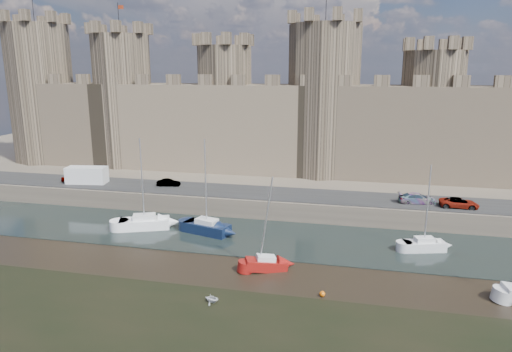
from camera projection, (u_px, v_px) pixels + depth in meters
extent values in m
cube|color=black|center=(285.00, 239.00, 51.93)|extent=(160.00, 12.00, 0.08)
cube|color=#4C443A|center=(315.00, 165.00, 85.84)|extent=(160.00, 60.00, 2.50)
cube|color=black|center=(297.00, 195.00, 60.85)|extent=(160.00, 7.00, 0.10)
cube|color=#42382B|center=(309.00, 130.00, 72.54)|extent=(100.00, 9.00, 14.00)
cylinder|color=#42382B|center=(42.00, 94.00, 81.58)|extent=(11.00, 11.00, 24.00)
cylinder|color=black|center=(33.00, 9.00, 78.24)|extent=(0.10, 0.10, 5.00)
cylinder|color=#42382B|center=(124.00, 101.00, 78.41)|extent=(10.00, 10.00, 22.00)
cylinder|color=black|center=(119.00, 19.00, 75.30)|extent=(0.10, 0.10, 5.00)
cube|color=maroon|center=(121.00, 7.00, 74.78)|extent=(1.00, 0.03, 0.60)
cylinder|color=#42382B|center=(225.00, 109.00, 74.82)|extent=(9.00, 9.00, 20.00)
cylinder|color=#42382B|center=(323.00, 101.00, 71.08)|extent=(11.00, 11.00, 23.00)
cylinder|color=black|center=(326.00, 6.00, 67.85)|extent=(0.10, 0.10, 5.00)
cylinder|color=#42382B|center=(430.00, 116.00, 68.14)|extent=(9.00, 9.00, 19.00)
imported|color=gray|center=(73.00, 179.00, 67.02)|extent=(3.78, 2.15, 1.21)
imported|color=gray|center=(169.00, 183.00, 65.19)|extent=(3.45, 1.69, 1.09)
imported|color=gray|center=(417.00, 198.00, 56.95)|extent=(4.78, 2.46, 1.33)
imported|color=gray|center=(459.00, 203.00, 55.12)|extent=(4.60, 2.22, 1.26)
cube|color=silver|center=(87.00, 175.00, 66.65)|extent=(6.01, 3.12, 2.50)
cube|color=white|center=(145.00, 224.00, 55.17)|extent=(6.33, 4.34, 1.20)
cube|color=silver|center=(144.00, 217.00, 54.97)|extent=(3.03, 2.47, 0.55)
cylinder|color=silver|center=(142.00, 179.00, 53.90)|extent=(0.14, 0.14, 9.83)
cube|color=black|center=(207.00, 228.00, 53.58)|extent=(5.96, 3.60, 1.22)
cube|color=silver|center=(207.00, 221.00, 53.37)|extent=(2.80, 2.13, 0.55)
cylinder|color=silver|center=(206.00, 182.00, 52.29)|extent=(0.14, 0.14, 9.96)
cube|color=silver|center=(424.00, 246.00, 48.51)|extent=(4.63, 2.80, 1.02)
cube|color=silver|center=(424.00, 239.00, 48.34)|extent=(2.17, 1.66, 0.46)
cylinder|color=silver|center=(428.00, 204.00, 47.43)|extent=(0.14, 0.14, 8.33)
cube|color=maroon|center=(266.00, 265.00, 43.97)|extent=(4.29, 2.99, 1.02)
cube|color=silver|center=(266.00, 258.00, 43.80)|extent=(2.06, 1.69, 0.46)
cylinder|color=silver|center=(266.00, 219.00, 42.89)|extent=(0.14, 0.14, 8.34)
imported|color=silver|center=(212.00, 299.00, 37.82)|extent=(1.65, 1.52, 0.72)
sphere|color=#D15A09|center=(322.00, 294.00, 38.89)|extent=(0.50, 0.50, 0.50)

